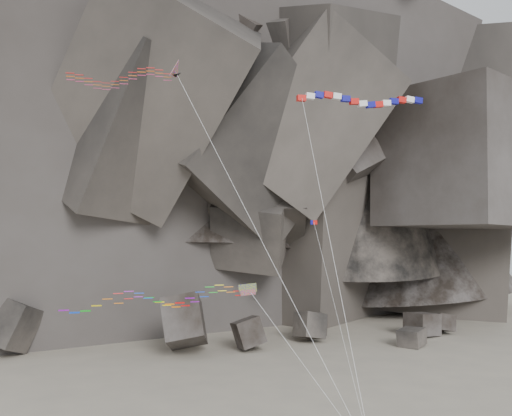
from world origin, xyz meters
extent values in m
cube|color=#47423F|center=(-3.94, 29.73, 2.79)|extent=(6.43, 8.68, 8.27)
cube|color=#47423F|center=(31.56, 35.46, 1.60)|extent=(5.52, 5.28, 3.58)
cube|color=#47423F|center=(4.48, 30.59, 1.74)|extent=(4.45, 4.40, 4.69)
cube|color=#47423F|center=(-26.02, 33.50, 2.84)|extent=(9.02, 7.54, 8.24)
cube|color=#47423F|center=(26.65, 28.81, 1.11)|extent=(4.60, 4.50, 2.50)
cube|color=#47423F|center=(35.55, 36.84, 1.20)|extent=(3.25, 3.79, 3.34)
cube|color=#47423F|center=(13.98, 34.52, 1.74)|extent=(4.74, 4.98, 4.59)
cube|color=#47423F|center=(15.89, 39.06, 1.56)|extent=(3.63, 3.17, 3.41)
cylinder|color=silver|center=(-0.45, -3.31, 15.13)|extent=(12.05, 11.82, 27.42)
cube|color=red|center=(4.57, 4.18, 27.42)|extent=(0.77, 0.53, 0.51)
cube|color=white|center=(5.36, 4.17, 27.63)|extent=(0.81, 0.53, 0.56)
cube|color=#0C0C84|center=(6.15, 4.12, 27.77)|extent=(0.83, 0.53, 0.60)
cube|color=red|center=(6.94, 4.05, 27.78)|extent=(0.83, 0.53, 0.60)
cube|color=white|center=(7.74, 3.96, 27.67)|extent=(0.82, 0.53, 0.58)
cube|color=#0C0C84|center=(8.53, 3.90, 27.48)|extent=(0.78, 0.53, 0.52)
cube|color=red|center=(9.32, 3.88, 27.26)|extent=(0.80, 0.53, 0.55)
cube|color=white|center=(10.11, 3.92, 27.10)|extent=(0.83, 0.53, 0.59)
cube|color=#0C0C84|center=(10.90, 4.00, 27.06)|extent=(0.84, 0.53, 0.61)
cube|color=red|center=(11.69, 4.11, 27.14)|extent=(0.82, 0.53, 0.59)
cube|color=white|center=(12.48, 4.24, 27.32)|extent=(0.79, 0.53, 0.54)
cube|color=#0C0C84|center=(13.27, 4.35, 27.54)|extent=(0.79, 0.53, 0.54)
cube|color=red|center=(14.06, 4.42, 27.72)|extent=(0.82, 0.53, 0.59)
cube|color=white|center=(14.86, 4.44, 27.79)|extent=(0.84, 0.53, 0.61)
cube|color=#0C0C84|center=(15.65, 4.42, 27.74)|extent=(0.83, 0.53, 0.59)
cylinder|color=silver|center=(5.06, -2.62, 14.42)|extent=(1.02, 13.20, 26.01)
cube|color=#B8D60B|center=(-0.52, 2.30, 11.16)|extent=(1.57, 0.69, 0.84)
cube|color=#0CB219|center=(-0.52, 2.10, 10.84)|extent=(1.31, 0.51, 0.57)
cylinder|color=silver|center=(2.52, -3.45, 6.29)|extent=(6.10, 11.53, 9.76)
cube|color=red|center=(5.91, 4.97, 16.57)|extent=(0.58, 0.17, 0.37)
cube|color=#0C0C84|center=(5.72, 4.98, 16.57)|extent=(0.22, 0.09, 0.38)
cylinder|color=silver|center=(5.73, -2.11, 9.00)|extent=(0.38, 14.19, 15.16)
camera|label=1|loc=(-8.46, -43.68, 16.08)|focal=40.00mm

